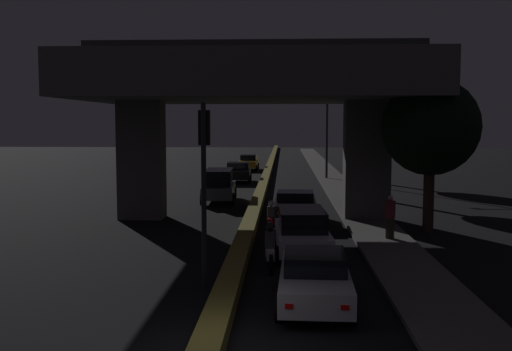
% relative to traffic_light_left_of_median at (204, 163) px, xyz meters
% --- Properties ---
extents(median_divider, '(0.63, 126.00, 0.44)m').
position_rel_traffic_light_left_of_median_xyz_m(median_divider, '(0.72, 29.90, -3.26)').
color(median_divider, olive).
rests_on(median_divider, ground_plane).
extents(sidewalk_right, '(2.22, 126.00, 0.14)m').
position_rel_traffic_light_left_of_median_xyz_m(sidewalk_right, '(6.00, 22.90, -3.40)').
color(sidewalk_right, '#5B5956').
rests_on(sidewalk_right, ground_plane).
extents(elevated_overpass, '(16.08, 10.33, 8.40)m').
position_rel_traffic_light_left_of_median_xyz_m(elevated_overpass, '(0.72, 11.93, 2.75)').
color(elevated_overpass, '#5B5956').
rests_on(elevated_overpass, ground_plane).
extents(traffic_light_left_of_median, '(0.30, 0.49, 5.10)m').
position_rel_traffic_light_left_of_median_xyz_m(traffic_light_left_of_median, '(0.00, 0.00, 0.00)').
color(traffic_light_left_of_median, black).
rests_on(traffic_light_left_of_median, ground_plane).
extents(street_lamp, '(2.38, 0.32, 8.09)m').
position_rel_traffic_light_left_of_median_xyz_m(street_lamp, '(5.25, 31.89, 1.31)').
color(street_lamp, '#2D2D30').
rests_on(street_lamp, ground_plane).
extents(car_white_lead, '(1.97, 4.57, 1.34)m').
position_rel_traffic_light_left_of_median_xyz_m(car_white_lead, '(2.96, -1.36, -2.79)').
color(car_white_lead, silver).
rests_on(car_white_lead, ground_plane).
extents(car_white_second, '(2.07, 4.62, 1.57)m').
position_rel_traffic_light_left_of_median_xyz_m(car_white_second, '(2.81, 4.44, -2.66)').
color(car_white_second, silver).
rests_on(car_white_second, ground_plane).
extents(car_black_third, '(2.13, 4.21, 1.43)m').
position_rel_traffic_light_left_of_median_xyz_m(car_black_third, '(2.70, 11.18, -2.73)').
color(car_black_third, black).
rests_on(car_black_third, ground_plane).
extents(car_grey_lead_oncoming, '(2.02, 4.77, 1.88)m').
position_rel_traffic_light_left_of_median_xyz_m(car_grey_lead_oncoming, '(-1.57, 18.02, -2.47)').
color(car_grey_lead_oncoming, '#515459').
rests_on(car_grey_lead_oncoming, ground_plane).
extents(car_black_second_oncoming, '(2.11, 4.15, 1.53)m').
position_rel_traffic_light_left_of_median_xyz_m(car_black_second_oncoming, '(-1.36, 29.48, -2.68)').
color(car_black_second_oncoming, black).
rests_on(car_black_second_oncoming, ground_plane).
extents(car_taxi_yellow_third_oncoming, '(1.89, 4.49, 1.47)m').
position_rel_traffic_light_left_of_median_xyz_m(car_taxi_yellow_third_oncoming, '(-1.26, 41.36, -2.73)').
color(car_taxi_yellow_third_oncoming, gold).
rests_on(car_taxi_yellow_third_oncoming, ground_plane).
extents(motorcycle_white_filtering_near, '(0.34, 1.86, 1.44)m').
position_rel_traffic_light_left_of_median_xyz_m(motorcycle_white_filtering_near, '(1.75, 2.09, -2.86)').
color(motorcycle_white_filtering_near, black).
rests_on(motorcycle_white_filtering_near, ground_plane).
extents(motorcycle_red_filtering_mid, '(0.34, 1.81, 1.37)m').
position_rel_traffic_light_left_of_median_xyz_m(motorcycle_red_filtering_mid, '(1.64, 8.20, -2.89)').
color(motorcycle_red_filtering_mid, black).
rests_on(motorcycle_red_filtering_mid, ground_plane).
extents(pedestrian_on_sidewalk, '(0.40, 0.40, 1.66)m').
position_rel_traffic_light_left_of_median_xyz_m(pedestrian_on_sidewalk, '(6.24, 6.67, -2.51)').
color(pedestrian_on_sidewalk, '#2D261E').
rests_on(pedestrian_on_sidewalk, sidewalk_right).
extents(roadside_tree_kerbside_near, '(4.07, 4.07, 6.44)m').
position_rel_traffic_light_left_of_median_xyz_m(roadside_tree_kerbside_near, '(8.23, 8.98, 0.91)').
color(roadside_tree_kerbside_near, '#38281C').
rests_on(roadside_tree_kerbside_near, ground_plane).
extents(roadside_tree_kerbside_mid, '(3.63, 3.63, 6.60)m').
position_rel_traffic_light_left_of_median_xyz_m(roadside_tree_kerbside_mid, '(7.92, 19.02, 1.27)').
color(roadside_tree_kerbside_mid, '#38281C').
rests_on(roadside_tree_kerbside_mid, ground_plane).
extents(roadside_tree_kerbside_far, '(3.30, 3.30, 6.87)m').
position_rel_traffic_light_left_of_median_xyz_m(roadside_tree_kerbside_far, '(8.55, 30.41, 1.68)').
color(roadside_tree_kerbside_far, '#2D2116').
rests_on(roadside_tree_kerbside_far, ground_plane).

